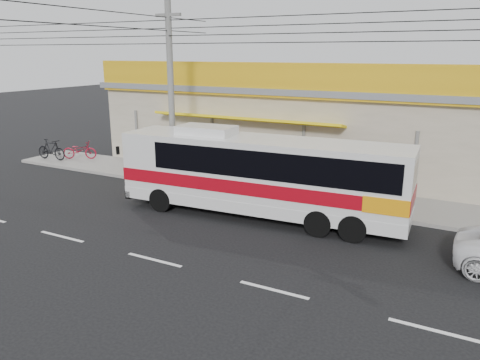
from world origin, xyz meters
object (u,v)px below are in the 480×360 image
at_px(motorbike_dark, 51,149).
at_px(utility_pole, 169,31).
at_px(motorbike_red, 80,150).
at_px(coach_bus, 265,172).

relative_size(motorbike_dark, utility_pole, 0.06).
bearing_deg(motorbike_red, motorbike_dark, 99.36).
bearing_deg(motorbike_red, utility_pole, -130.87).
relative_size(coach_bus, motorbike_red, 5.75).
relative_size(coach_bus, utility_pole, 0.33).
bearing_deg(utility_pole, motorbike_red, 166.01).
bearing_deg(coach_bus, utility_pole, 159.62).
relative_size(motorbike_red, utility_pole, 0.06).
distance_m(motorbike_dark, utility_pole, 11.41).
distance_m(coach_bus, motorbike_dark, 15.13).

